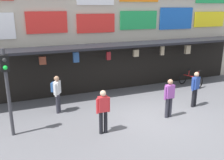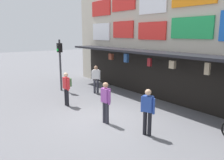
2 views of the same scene
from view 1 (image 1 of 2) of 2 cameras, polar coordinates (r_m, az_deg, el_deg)
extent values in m
plane|color=slate|center=(10.86, 9.62, -8.21)|extent=(80.00, 80.00, 0.00)
cube|color=beige|center=(13.99, 0.34, 14.51)|extent=(18.00, 1.20, 8.00)
cube|color=black|center=(12.93, 2.53, 8.08)|extent=(15.30, 1.40, 0.12)
cube|color=red|center=(12.41, -14.84, 12.76)|extent=(1.94, 0.08, 1.02)
cube|color=red|center=(12.97, -3.71, 12.96)|extent=(2.02, 0.08, 0.95)
cube|color=green|center=(13.93, 6.21, 13.60)|extent=(2.21, 0.08, 0.98)
cube|color=blue|center=(15.23, 14.66, 13.62)|extent=(2.21, 0.08, 1.22)
cube|color=yellow|center=(16.81, 21.60, 12.94)|extent=(2.25, 0.08, 0.90)
cylinder|color=black|center=(11.92, -15.90, 5.85)|extent=(0.02, 0.02, 0.24)
cube|color=brown|center=(11.97, -15.78, 4.39)|extent=(0.31, 0.19, 0.38)
cylinder|color=black|center=(12.11, -8.42, 6.72)|extent=(0.02, 0.02, 0.14)
cube|color=#2D5693|center=(12.17, -8.35, 5.25)|extent=(0.28, 0.17, 0.50)
cylinder|color=black|center=(12.76, -0.84, 7.12)|extent=(0.02, 0.02, 0.26)
cube|color=maroon|center=(12.82, -0.83, 5.62)|extent=(0.22, 0.13, 0.42)
cylinder|color=black|center=(13.32, 5.57, 7.52)|extent=(0.02, 0.02, 0.23)
cube|color=tan|center=(13.37, 5.53, 6.24)|extent=(0.29, 0.18, 0.38)
cylinder|color=black|center=(14.26, 11.63, 7.99)|extent=(0.02, 0.02, 0.16)
cube|color=tan|center=(14.31, 11.55, 6.67)|extent=(0.21, 0.13, 0.50)
cylinder|color=black|center=(15.19, 17.18, 8.04)|extent=(0.02, 0.02, 0.20)
cube|color=tan|center=(15.24, 17.07, 6.76)|extent=(0.31, 0.19, 0.49)
cube|color=black|center=(13.80, 1.30, 2.93)|extent=(15.30, 0.04, 2.50)
cylinder|color=#38383D|center=(9.33, -22.88, -2.98)|extent=(0.12, 0.12, 3.20)
cube|color=black|center=(9.05, -23.65, 3.60)|extent=(0.31, 0.27, 0.56)
sphere|color=black|center=(8.90, -23.66, 4.26)|extent=(0.15, 0.15, 0.15)
sphere|color=#19DB3D|center=(8.95, -23.47, 2.64)|extent=(0.15, 0.15, 0.15)
torus|color=black|center=(14.87, 19.49, -0.59)|extent=(0.71, 0.26, 0.72)
torus|color=black|center=(15.45, 16.08, 0.35)|extent=(0.71, 0.26, 0.72)
cylinder|color=#B21E1E|center=(15.08, 17.84, 0.80)|extent=(0.33, 0.96, 0.05)
cylinder|color=#B21E1E|center=(15.13, 17.38, 1.56)|extent=(0.04, 0.04, 0.35)
cube|color=black|center=(15.08, 17.44, 2.25)|extent=(0.15, 0.22, 0.06)
cylinder|color=#B21E1E|center=(14.80, 19.38, 1.04)|extent=(0.04, 0.04, 0.50)
cylinder|color=black|center=(14.74, 19.47, 1.97)|extent=(0.43, 0.16, 0.04)
cylinder|color=black|center=(9.22, -1.49, -9.65)|extent=(0.14, 0.14, 0.88)
cylinder|color=black|center=(9.17, -2.56, -9.83)|extent=(0.14, 0.14, 0.88)
cube|color=red|center=(8.90, -2.07, -5.58)|extent=(0.36, 0.22, 0.56)
sphere|color=beige|center=(8.75, -2.10, -3.10)|extent=(0.22, 0.22, 0.22)
cylinder|color=red|center=(8.99, -0.75, -5.68)|extent=(0.09, 0.09, 0.56)
cylinder|color=red|center=(8.85, -3.42, -6.08)|extent=(0.09, 0.09, 0.56)
cube|color=#477042|center=(9.03, -2.43, -5.11)|extent=(0.28, 0.16, 0.40)
cylinder|color=#2D2D38|center=(10.66, 12.57, -6.31)|extent=(0.14, 0.14, 0.88)
cylinder|color=#2D2D38|center=(10.76, 13.33, -6.13)|extent=(0.14, 0.14, 0.88)
cube|color=#9E4CA8|center=(10.46, 13.21, -2.58)|extent=(0.37, 0.24, 0.56)
sphere|color=#A87A5B|center=(10.33, 13.36, -0.43)|extent=(0.22, 0.22, 0.22)
cylinder|color=#9E4CA8|center=(10.34, 12.24, -3.02)|extent=(0.09, 0.09, 0.56)
cylinder|color=#9E4CA8|center=(10.61, 14.12, -2.65)|extent=(0.09, 0.09, 0.56)
cylinder|color=#2D2D38|center=(11.24, -12.20, -5.05)|extent=(0.14, 0.14, 0.88)
cylinder|color=#2D2D38|center=(11.08, -12.51, -5.39)|extent=(0.14, 0.14, 0.88)
cube|color=white|center=(10.92, -12.59, -1.71)|extent=(0.37, 0.42, 0.56)
sphere|color=#A87A5B|center=(10.80, -12.72, 0.35)|extent=(0.22, 0.22, 0.22)
cylinder|color=white|center=(11.13, -12.19, -1.60)|extent=(0.09, 0.09, 0.56)
cylinder|color=white|center=(10.74, -12.96, -2.33)|extent=(0.09, 0.09, 0.56)
cube|color=#2D5693|center=(10.97, -13.38, -1.57)|extent=(0.28, 0.32, 0.40)
cylinder|color=black|center=(12.22, 18.71, -3.79)|extent=(0.14, 0.14, 0.88)
cylinder|color=black|center=(12.07, 18.28, -4.00)|extent=(0.14, 0.14, 0.88)
cube|color=#28479E|center=(11.93, 18.81, -0.65)|extent=(0.41, 0.33, 0.56)
sphere|color=tan|center=(11.82, 18.99, 1.25)|extent=(0.22, 0.22, 0.22)
cylinder|color=#28479E|center=(12.12, 19.31, -0.67)|extent=(0.09, 0.09, 0.56)
cylinder|color=#28479E|center=(11.76, 18.25, -1.10)|extent=(0.09, 0.09, 0.56)
camera|label=2|loc=(13.33, 54.92, 5.39)|focal=36.55mm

